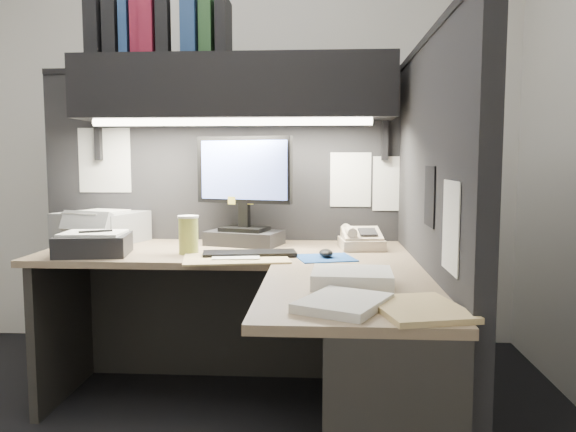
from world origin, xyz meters
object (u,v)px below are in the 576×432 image
object	(u,v)px
desk	(287,351)
coffee_cup	(188,236)
printer	(101,227)
keyboard	(250,254)
monitor	(244,202)
notebook_stack	(94,245)
telephone	(361,240)
overhead_shelf	(235,89)

from	to	relation	value
desk	coffee_cup	xyz separation A→B (m)	(-0.47, 0.45, 0.37)
printer	keyboard	bearing A→B (deg)	-7.50
keyboard	monitor	bearing A→B (deg)	92.11
printer	notebook_stack	size ratio (longest dim) A/B	1.27
desk	keyboard	world-z (taller)	keyboard
telephone	coffee_cup	world-z (taller)	coffee_cup
overhead_shelf	telephone	bearing A→B (deg)	-10.79
keyboard	coffee_cup	world-z (taller)	coffee_cup
desk	monitor	xyz separation A→B (m)	(-0.26, 0.73, 0.50)
keyboard	telephone	world-z (taller)	telephone
overhead_shelf	coffee_cup	size ratio (longest dim) A/B	9.50
overhead_shelf	coffee_cup	xyz separation A→B (m)	(-0.17, -0.31, -0.69)
notebook_stack	keyboard	bearing A→B (deg)	1.11
desk	coffee_cup	bearing A→B (deg)	136.58
coffee_cup	printer	size ratio (longest dim) A/B	0.42
desk	printer	bearing A→B (deg)	142.14
desk	notebook_stack	size ratio (longest dim) A/B	5.60
coffee_cup	notebook_stack	distance (m)	0.42
overhead_shelf	telephone	xyz separation A→B (m)	(0.62, -0.12, -0.73)
notebook_stack	printer	bearing A→B (deg)	107.18
overhead_shelf	notebook_stack	world-z (taller)	overhead_shelf
keyboard	coffee_cup	bearing A→B (deg)	162.02
overhead_shelf	printer	size ratio (longest dim) A/B	4.01
desk	overhead_shelf	bearing A→B (deg)	111.79
monitor	coffee_cup	xyz separation A→B (m)	(-0.21, -0.28, -0.13)
printer	notebook_stack	xyz separation A→B (m)	(0.12, -0.39, -0.03)
keyboard	notebook_stack	bearing A→B (deg)	171.34
keyboard	coffee_cup	distance (m)	0.29
monitor	printer	size ratio (longest dim) A/B	1.39
coffee_cup	printer	xyz separation A→B (m)	(-0.54, 0.34, -0.00)
desk	monitor	bearing A→B (deg)	109.45
monitor	printer	distance (m)	0.77
overhead_shelf	keyboard	xyz separation A→B (m)	(0.11, -0.35, -0.76)
overhead_shelf	coffee_cup	distance (m)	0.77
monitor	coffee_cup	bearing A→B (deg)	-111.03
monitor	printer	world-z (taller)	monitor
keyboard	desk	bearing A→B (deg)	-74.75
keyboard	notebook_stack	world-z (taller)	notebook_stack
telephone	notebook_stack	size ratio (longest dim) A/B	0.68
overhead_shelf	monitor	xyz separation A→B (m)	(0.04, -0.02, -0.56)
telephone	printer	distance (m)	1.33
overhead_shelf	monitor	world-z (taller)	overhead_shelf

